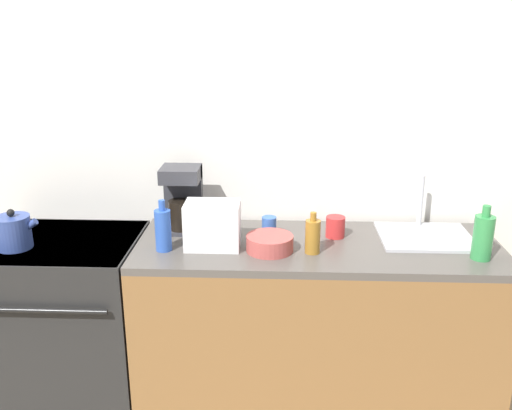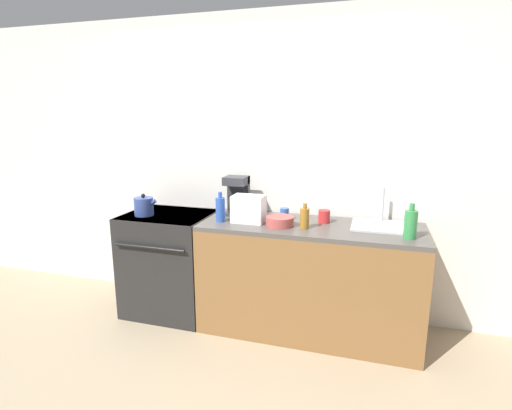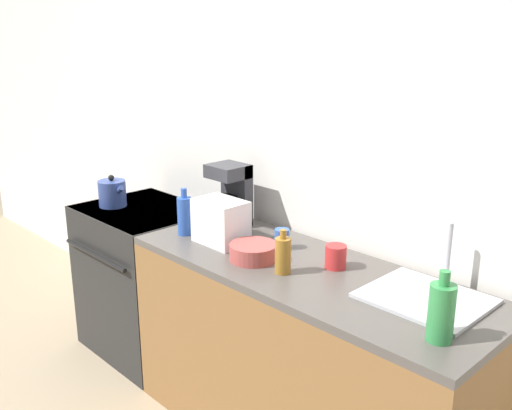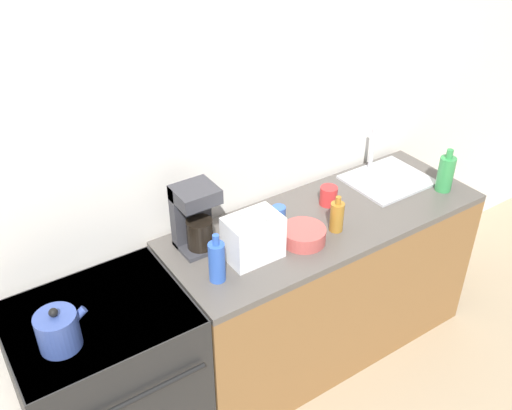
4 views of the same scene
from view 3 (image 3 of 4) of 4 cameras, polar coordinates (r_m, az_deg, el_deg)
name	(u,v)px [view 3 (image 3 of 4)]	position (r m, az deg, el deg)	size (l,w,h in m)	color
wall_back	(267,148)	(3.08, 1.13, 5.69)	(8.00, 0.05, 2.60)	silver
stove	(147,278)	(3.56, -10.82, -7.16)	(0.75, 0.65, 0.90)	black
counter_block	(303,359)	(2.73, 4.75, -15.07)	(1.74, 0.65, 0.90)	brown
kettle	(112,193)	(3.49, -14.16, 1.16)	(0.20, 0.16, 0.19)	#33478C
toaster	(221,222)	(2.78, -3.54, -1.66)	(0.26, 0.17, 0.22)	white
coffee_maker	(231,194)	(3.03, -2.51, 1.12)	(0.19, 0.18, 0.33)	#333338
sink_tray	(426,296)	(2.32, 16.68, -8.67)	(0.44, 0.38, 0.28)	#B7B7BC
bottle_amber	(283,255)	(2.44, 2.71, -5.01)	(0.07, 0.07, 0.20)	#9E6B23
bottle_blue	(185,215)	(2.91, -7.15, -1.02)	(0.07, 0.07, 0.24)	#2D56B7
bottle_green	(441,312)	(2.00, 18.03, -10.12)	(0.09, 0.09, 0.25)	#338C47
cup_blue	(282,239)	(2.72, 2.61, -3.40)	(0.07, 0.07, 0.10)	#3860B2
cup_red	(336,257)	(2.52, 7.97, -5.14)	(0.09, 0.09, 0.10)	red
bowl	(253,252)	(2.59, -0.27, -4.70)	(0.22, 0.22, 0.08)	#B24C47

